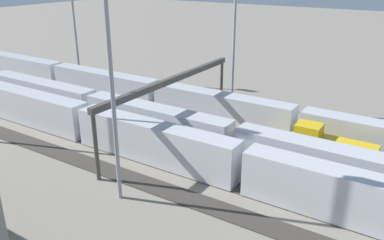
{
  "coord_description": "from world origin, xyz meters",
  "views": [
    {
      "loc": [
        -27.15,
        42.69,
        22.99
      ],
      "look_at": [
        1.22,
        -1.7,
        2.5
      ],
      "focal_mm": 37.16,
      "sensor_mm": 36.0,
      "label": 1
    }
  ],
  "objects_px": {
    "train_on_track_3": "(234,144)",
    "signal_gantry": "(171,86)",
    "train_on_track_1": "(220,109)",
    "train_on_track_2": "(329,152)",
    "train_on_track_4": "(154,142)",
    "light_mast_3": "(110,55)"
  },
  "relations": [
    {
      "from": "signal_gantry",
      "to": "train_on_track_3",
      "type": "bearing_deg",
      "value": 167.37
    },
    {
      "from": "train_on_track_2",
      "to": "signal_gantry",
      "type": "relative_size",
      "value": 0.33
    },
    {
      "from": "train_on_track_4",
      "to": "signal_gantry",
      "type": "bearing_deg",
      "value": -70.79
    },
    {
      "from": "signal_gantry",
      "to": "train_on_track_1",
      "type": "bearing_deg",
      "value": -116.46
    },
    {
      "from": "train_on_track_4",
      "to": "light_mast_3",
      "type": "relative_size",
      "value": 5.09
    },
    {
      "from": "train_on_track_3",
      "to": "light_mast_3",
      "type": "height_order",
      "value": "light_mast_3"
    },
    {
      "from": "train_on_track_1",
      "to": "signal_gantry",
      "type": "bearing_deg",
      "value": 63.54
    },
    {
      "from": "train_on_track_2",
      "to": "train_on_track_3",
      "type": "distance_m",
      "value": 11.43
    },
    {
      "from": "train_on_track_2",
      "to": "train_on_track_1",
      "type": "bearing_deg",
      "value": -15.78
    },
    {
      "from": "train_on_track_1",
      "to": "signal_gantry",
      "type": "xyz_separation_m",
      "value": [
        3.73,
        7.5,
        4.93
      ]
    },
    {
      "from": "train_on_track_3",
      "to": "signal_gantry",
      "type": "height_order",
      "value": "signal_gantry"
    },
    {
      "from": "train_on_track_2",
      "to": "train_on_track_3",
      "type": "height_order",
      "value": "same"
    },
    {
      "from": "train_on_track_4",
      "to": "train_on_track_1",
      "type": "height_order",
      "value": "same"
    },
    {
      "from": "train_on_track_1",
      "to": "light_mast_3",
      "type": "bearing_deg",
      "value": 92.26
    },
    {
      "from": "train_on_track_2",
      "to": "train_on_track_3",
      "type": "relative_size",
      "value": 0.1
    },
    {
      "from": "light_mast_3",
      "to": "signal_gantry",
      "type": "xyz_separation_m",
      "value": [
        4.67,
        -16.13,
        -7.76
      ]
    },
    {
      "from": "train_on_track_4",
      "to": "train_on_track_1",
      "type": "xyz_separation_m",
      "value": [
        -1.12,
        -15.0,
        0.0
      ]
    },
    {
      "from": "train_on_track_4",
      "to": "light_mast_3",
      "type": "xyz_separation_m",
      "value": [
        -2.05,
        8.63,
        12.69
      ]
    },
    {
      "from": "light_mast_3",
      "to": "signal_gantry",
      "type": "distance_m",
      "value": 18.5
    },
    {
      "from": "train_on_track_4",
      "to": "signal_gantry",
      "type": "relative_size",
      "value": 3.99
    },
    {
      "from": "train_on_track_4",
      "to": "train_on_track_3",
      "type": "xyz_separation_m",
      "value": [
        -8.55,
        -5.0,
        0.0
      ]
    },
    {
      "from": "train_on_track_3",
      "to": "signal_gantry",
      "type": "relative_size",
      "value": 3.19
    }
  ]
}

